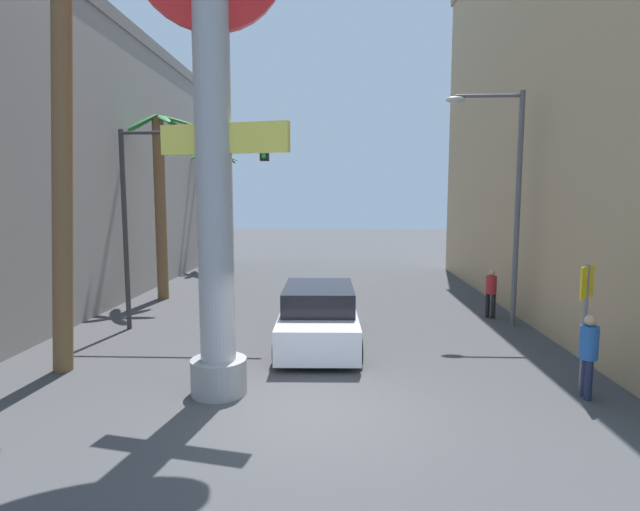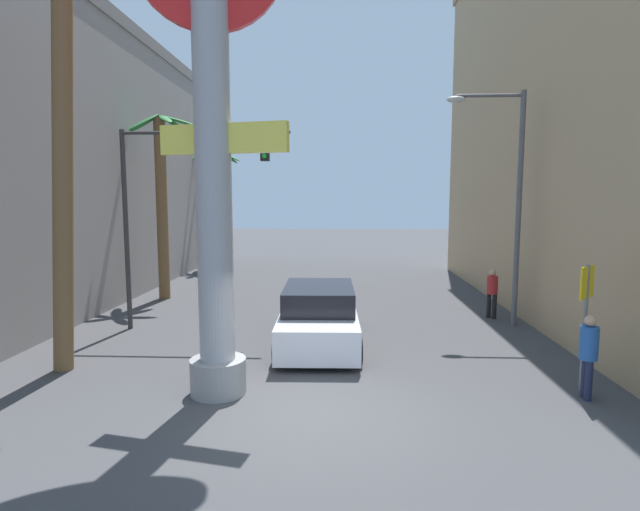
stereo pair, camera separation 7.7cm
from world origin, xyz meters
The scene contains 13 objects.
ground_plane centered at (0.00, 10.00, 0.00)m, with size 90.72×90.72×0.00m, color #424244.
building_left centered at (-10.68, 9.20, 5.29)m, with size 6.44×24.98×10.56m.
neon_sign_pole centered at (-1.90, 0.92, 4.55)m, with size 2.89×1.10×9.75m.
street_lamp centered at (5.42, 6.54, 4.21)m, with size 2.30×0.28×6.98m.
crossing_sign centered at (5.37, 1.35, 1.68)m, with size 0.47×0.47×2.57m.
traffic_light_mast centered at (-4.27, 5.70, 4.09)m, with size 4.91×0.32×5.82m.
car_lead centered at (-0.07, 4.43, 0.74)m, with size 2.19×4.91×1.56m.
palm_tree_mid_left centered at (-6.30, 10.14, 4.15)m, with size 2.66×2.45×7.02m.
palm_tree_near_left centered at (-5.50, 2.13, 5.44)m, with size 2.99×3.17×9.53m.
palm_tree_far_left centered at (-6.33, 18.93, 4.01)m, with size 2.71×2.74×6.57m.
pedestrian_mid_right centered at (5.38, 7.52, 0.93)m, with size 0.48×0.48×1.60m.
pedestrian_far_left centered at (-5.17, 13.65, 0.96)m, with size 0.41×0.41×1.65m.
pedestrian_by_sign centered at (5.28, 0.95, 0.96)m, with size 0.38×0.38×1.65m.
Camera 1 is at (0.47, -8.56, 3.86)m, focal length 28.00 mm.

